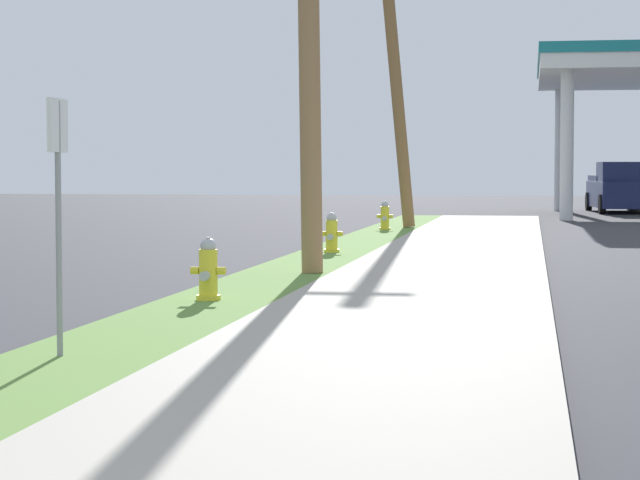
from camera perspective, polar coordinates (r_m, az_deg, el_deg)
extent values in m
cylinder|color=yellow|center=(14.81, -5.12, -2.63)|extent=(0.29, 0.29, 0.06)
cylinder|color=yellow|center=(14.79, -5.13, -1.59)|extent=(0.22, 0.22, 0.60)
sphere|color=#B2B2B7|center=(14.76, -5.13, -0.28)|extent=(0.19, 0.19, 0.19)
cylinder|color=#B2B2B7|center=(14.76, -5.13, 0.03)|extent=(0.06, 0.06, 0.05)
cylinder|color=yellow|center=(14.82, -5.73, -1.40)|extent=(0.10, 0.09, 0.09)
cylinder|color=yellow|center=(14.74, -4.53, -1.42)|extent=(0.10, 0.09, 0.09)
cylinder|color=#B2B2B7|center=(14.62, -5.30, -1.65)|extent=(0.11, 0.12, 0.11)
cylinder|color=yellow|center=(23.31, 0.54, -0.49)|extent=(0.29, 0.29, 0.06)
cylinder|color=yellow|center=(23.29, 0.54, 0.17)|extent=(0.22, 0.22, 0.60)
sphere|color=#B2B2B7|center=(23.28, 0.54, 1.01)|extent=(0.19, 0.19, 0.19)
cylinder|color=#B2B2B7|center=(23.27, 0.54, 1.20)|extent=(0.06, 0.06, 0.05)
cylinder|color=yellow|center=(23.32, 0.15, 0.29)|extent=(0.10, 0.09, 0.09)
cylinder|color=yellow|center=(23.27, 0.93, 0.29)|extent=(0.10, 0.09, 0.09)
cylinder|color=#B2B2B7|center=(23.13, 0.47, 0.15)|extent=(0.11, 0.12, 0.11)
cylinder|color=yellow|center=(32.15, 2.98, 0.52)|extent=(0.29, 0.29, 0.06)
cylinder|color=yellow|center=(32.14, 2.98, 1.00)|extent=(0.22, 0.22, 0.60)
sphere|color=#B2B2B7|center=(32.13, 2.99, 1.61)|extent=(0.19, 0.19, 0.19)
cylinder|color=#B2B2B7|center=(32.13, 2.99, 1.75)|extent=(0.06, 0.06, 0.05)
cylinder|color=yellow|center=(32.16, 2.70, 1.09)|extent=(0.10, 0.09, 0.09)
cylinder|color=yellow|center=(32.12, 3.27, 1.09)|extent=(0.10, 0.09, 0.09)
cylinder|color=#B2B2B7|center=(31.97, 2.95, 0.99)|extent=(0.11, 0.12, 0.11)
cylinder|color=olive|center=(33.60, 3.46, 7.55)|extent=(1.09, 0.34, 8.16)
cylinder|color=gray|center=(10.46, -11.85, 0.49)|extent=(0.05, 0.05, 2.10)
cube|color=white|center=(10.46, -11.91, 5.15)|extent=(0.04, 0.36, 0.44)
cylinder|color=silver|center=(41.94, 11.21, 4.26)|extent=(0.44, 0.44, 4.94)
cylinder|color=silver|center=(51.83, 10.91, 4.05)|extent=(0.44, 0.44, 4.94)
cube|color=#47474C|center=(51.99, 14.29, 2.17)|extent=(0.70, 1.10, 1.60)
cylinder|color=black|center=(55.71, 14.00, 1.72)|extent=(0.24, 0.61, 0.60)
cylinder|color=black|center=(52.34, 14.41, 1.63)|extent=(0.24, 0.61, 0.60)
cube|color=navy|center=(50.26, 13.54, 2.04)|extent=(2.37, 5.53, 1.00)
cube|color=navy|center=(49.29, 13.71, 3.04)|extent=(1.98, 2.18, 0.76)
cube|color=navy|center=(51.43, 13.37, 2.76)|extent=(2.08, 3.04, 0.24)
cylinder|color=black|center=(48.01, 12.76, 1.61)|extent=(0.27, 0.77, 0.76)
cylinder|color=black|center=(52.53, 14.24, 1.72)|extent=(0.27, 0.77, 0.76)
cylinder|color=black|center=(52.28, 12.18, 1.74)|extent=(0.27, 0.77, 0.76)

